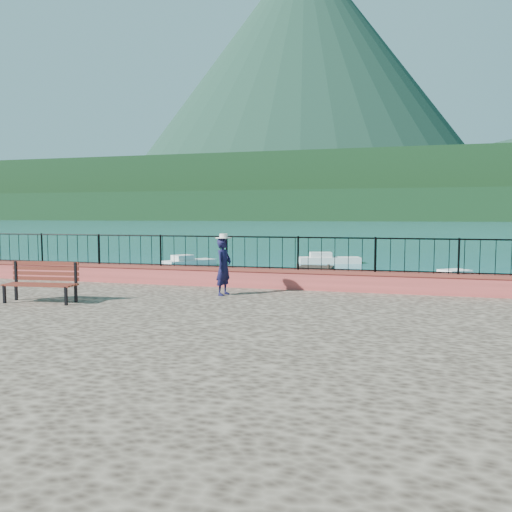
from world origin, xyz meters
The scene contains 16 objects.
ground centered at (0.00, 0.00, 0.00)m, with size 2000.00×2000.00×0.00m, color #19596B.
promenade centered at (0.00, -6.00, 0.60)m, with size 30.00×20.00×1.20m, color #332821.
parapet centered at (0.00, 3.70, 1.49)m, with size 28.00×0.46×0.58m, color #C94A48.
railing centered at (0.00, 3.70, 2.25)m, with size 27.00×0.05×0.95m, color black.
dock centered at (-2.00, 12.00, 0.15)m, with size 2.00×16.00×0.30m, color #2D231C.
far_forest centered at (0.00, 300.00, 9.00)m, with size 900.00×60.00×18.00m, color black.
foothills centered at (0.00, 360.00, 22.00)m, with size 900.00×120.00×44.00m, color black.
volcano centered at (-120.00, 700.00, 190.00)m, with size 560.00×560.00×380.00m, color #142D23.
park_bench centered at (-6.09, -0.18, 1.50)m, with size 1.86×0.76×1.01m.
person centered at (-2.06, 2.11, 1.98)m, with size 0.57×0.37×1.56m, color #121134.
hat centered at (-2.06, 2.11, 2.82)m, with size 0.44×0.44×0.12m, color silver.
boat_0 centered at (-6.96, 7.89, 0.40)m, with size 4.29×1.30×0.80m, color silver.
boat_1 centered at (4.01, 9.97, 0.40)m, with size 3.97×1.30×0.80m, color silver.
boat_2 centered at (5.74, 15.03, 0.40)m, with size 3.67×1.30×0.80m, color white.
boat_3 centered at (-10.54, 19.94, 0.40)m, with size 3.49×1.30×0.80m, color silver.
boat_4 centered at (-1.81, 24.51, 0.40)m, with size 4.24×1.30×0.80m, color silver.
Camera 1 is at (2.31, -10.68, 3.37)m, focal length 35.00 mm.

